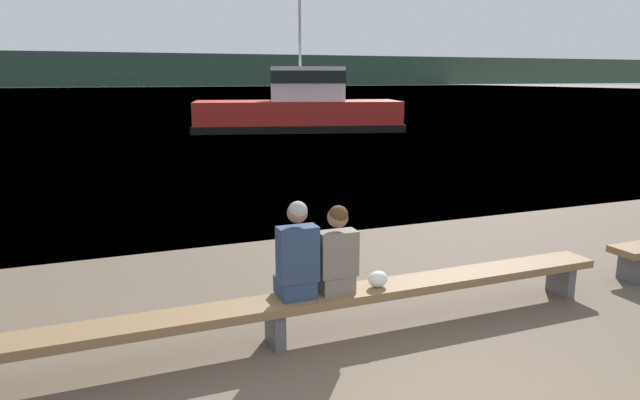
{
  "coord_description": "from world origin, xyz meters",
  "views": [
    {
      "loc": [
        -2.27,
        -3.06,
        2.82
      ],
      "look_at": [
        1.11,
        5.34,
        0.85
      ],
      "focal_mm": 32.0,
      "sensor_mm": 36.0,
      "label": 1
    }
  ],
  "objects_px": {
    "bench_main": "(275,309)",
    "shopping_bag": "(378,279)",
    "person_left": "(297,256)",
    "tugboat_red": "(299,111)",
    "person_right": "(336,254)"
  },
  "relations": [
    {
      "from": "bench_main",
      "to": "shopping_bag",
      "type": "distance_m",
      "value": 1.22
    },
    {
      "from": "person_left",
      "to": "tugboat_red",
      "type": "xyz_separation_m",
      "value": [
        8.38,
        23.09,
        0.09
      ]
    },
    {
      "from": "person_right",
      "to": "tugboat_red",
      "type": "xyz_separation_m",
      "value": [
        7.92,
        23.09,
        0.12
      ]
    },
    {
      "from": "person_left",
      "to": "tugboat_red",
      "type": "bearing_deg",
      "value": 70.06
    },
    {
      "from": "bench_main",
      "to": "tugboat_red",
      "type": "height_order",
      "value": "tugboat_red"
    },
    {
      "from": "person_right",
      "to": "shopping_bag",
      "type": "relative_size",
      "value": 4.3
    },
    {
      "from": "shopping_bag",
      "to": "bench_main",
      "type": "bearing_deg",
      "value": 178.72
    },
    {
      "from": "person_left",
      "to": "tugboat_red",
      "type": "distance_m",
      "value": 24.56
    },
    {
      "from": "person_left",
      "to": "tugboat_red",
      "type": "height_order",
      "value": "tugboat_red"
    },
    {
      "from": "person_right",
      "to": "shopping_bag",
      "type": "height_order",
      "value": "person_right"
    },
    {
      "from": "bench_main",
      "to": "person_right",
      "type": "xyz_separation_m",
      "value": [
        0.71,
        0.01,
        0.51
      ]
    },
    {
      "from": "person_left",
      "to": "shopping_bag",
      "type": "bearing_deg",
      "value": -2.06
    },
    {
      "from": "person_right",
      "to": "shopping_bag",
      "type": "bearing_deg",
      "value": -4.11
    },
    {
      "from": "bench_main",
      "to": "tugboat_red",
      "type": "distance_m",
      "value": 24.66
    },
    {
      "from": "person_right",
      "to": "tugboat_red",
      "type": "bearing_deg",
      "value": 71.06
    }
  ]
}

